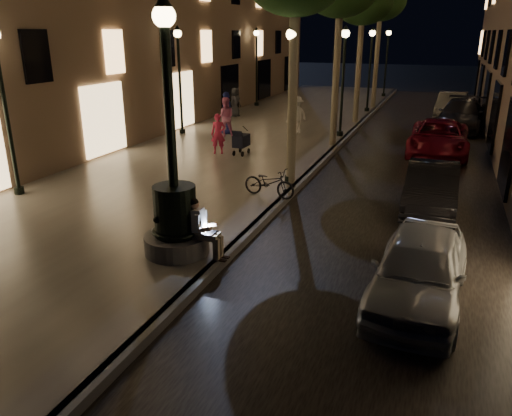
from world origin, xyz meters
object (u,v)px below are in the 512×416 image
at_px(seated_man_laptop, 202,226).
at_px(car_fifth, 452,105).
at_px(lamp_curb_b, 344,67).
at_px(lamp_left_c, 257,57).
at_px(lamp_left_b, 179,67).
at_px(bicycle, 269,183).
at_px(tree_third, 363,1).
at_px(car_second, 431,188).
at_px(pedestrian_blue, 226,113).
at_px(pedestrian_red, 218,134).
at_px(fountain_lamppost, 175,208).
at_px(tree_far, 381,1).
at_px(pedestrian_dark, 235,102).
at_px(pedestrian_white, 297,115).
at_px(pedestrian_pink, 225,117).
at_px(lamp_curb_d, 387,53).
at_px(car_rear, 461,115).
at_px(lamp_curb_a, 291,84).
at_px(lamp_left_a, 2,89).
at_px(car_third, 439,138).
at_px(car_front, 419,269).
at_px(lamp_curb_c, 371,59).
at_px(stroller, 241,141).

xyz_separation_m(seated_man_laptop, car_fifth, (4.83, 22.74, -0.18)).
bearing_deg(lamp_curb_b, lamp_left_c, 131.59).
height_order(lamp_left_b, lamp_left_c, same).
relative_size(lamp_curb_b, bicycle, 3.00).
bearing_deg(tree_third, car_second, -71.15).
bearing_deg(pedestrian_blue, pedestrian_red, -21.00).
distance_m(fountain_lamppost, tree_far, 24.57).
height_order(tree_third, pedestrian_dark, tree_third).
relative_size(car_fifth, pedestrian_white, 2.51).
xyz_separation_m(tree_far, lamp_left_b, (-7.18, -12.00, -3.20)).
xyz_separation_m(pedestrian_pink, pedestrian_dark, (-1.84, 5.51, -0.09)).
bearing_deg(car_second, pedestrian_red, 157.28).
bearing_deg(seated_man_laptop, lamp_curb_d, 89.83).
distance_m(car_rear, pedestrian_blue, 11.94).
distance_m(tree_far, car_fifth, 7.49).
bearing_deg(lamp_curb_d, car_second, -80.08).
distance_m(lamp_curb_a, lamp_left_b, 9.30).
distance_m(lamp_left_c, car_second, 20.30).
bearing_deg(pedestrian_red, lamp_curb_b, 36.24).
bearing_deg(lamp_left_a, pedestrian_white, 66.97).
bearing_deg(car_third, fountain_lamppost, -111.46).
xyz_separation_m(car_front, car_second, (0.00, 5.43, -0.02)).
relative_size(lamp_curb_b, lamp_curb_c, 1.00).
distance_m(lamp_curb_b, pedestrian_pink, 5.69).
xyz_separation_m(stroller, car_rear, (8.03, 9.81, -0.00)).
distance_m(tree_far, lamp_curb_a, 18.28).
bearing_deg(car_fifth, car_rear, -78.54).
height_order(lamp_curb_c, car_fifth, lamp_curb_c).
height_order(lamp_curb_d, pedestrian_white, lamp_curb_d).
bearing_deg(tree_far, fountain_lamppost, -91.86).
relative_size(car_front, car_second, 1.00).
relative_size(lamp_curb_a, lamp_curb_c, 1.00).
height_order(lamp_curb_b, stroller, lamp_curb_b).
relative_size(lamp_curb_a, bicycle, 3.00).
distance_m(seated_man_laptop, pedestrian_white, 14.02).
height_order(lamp_curb_a, stroller, lamp_curb_a).
bearing_deg(car_second, pedestrian_dark, 132.45).
height_order(lamp_curb_c, car_front, lamp_curb_c).
distance_m(lamp_curb_b, car_rear, 7.45).
bearing_deg(tree_third, car_fifth, 44.99).
height_order(fountain_lamppost, pedestrian_pink, fountain_lamppost).
xyz_separation_m(fountain_lamppost, tree_third, (0.70, 18.00, 4.93)).
xyz_separation_m(lamp_curb_a, car_rear, (5.19, 12.72, -2.49)).
height_order(pedestrian_pink, pedestrian_white, pedestrian_pink).
bearing_deg(tree_third, lamp_curb_d, 90.00).
xyz_separation_m(lamp_curb_b, pedestrian_blue, (-5.11, -1.31, -2.07)).
bearing_deg(car_rear, lamp_left_a, -120.68).
bearing_deg(stroller, pedestrian_white, 82.86).
height_order(fountain_lamppost, stroller, fountain_lamppost).
bearing_deg(pedestrian_blue, lamp_curb_c, 110.98).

